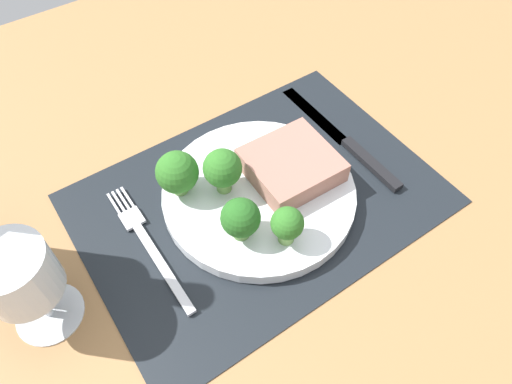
# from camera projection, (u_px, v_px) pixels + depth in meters

# --- Properties ---
(ground_plane) EXTENTS (1.40, 1.10, 0.03)m
(ground_plane) POSITION_uv_depth(u_px,v_px,m) (259.00, 206.00, 0.59)
(ground_plane) COLOR #996D42
(placemat) EXTENTS (0.43, 0.30, 0.00)m
(placemat) POSITION_uv_depth(u_px,v_px,m) (259.00, 198.00, 0.58)
(placemat) COLOR black
(placemat) RESTS_ON ground_plane
(plate) EXTENTS (0.23, 0.23, 0.02)m
(plate) POSITION_uv_depth(u_px,v_px,m) (259.00, 194.00, 0.57)
(plate) COLOR silver
(plate) RESTS_ON placemat
(steak) EXTENTS (0.10, 0.10, 0.03)m
(steak) POSITION_uv_depth(u_px,v_px,m) (291.00, 165.00, 0.57)
(steak) COLOR #9E6B5B
(steak) RESTS_ON plate
(broccoli_near_fork) EXTENTS (0.05, 0.05, 0.06)m
(broccoli_near_fork) POSITION_uv_depth(u_px,v_px,m) (223.00, 169.00, 0.54)
(broccoli_near_fork) COLOR #6B994C
(broccoli_near_fork) RESTS_ON plate
(broccoli_front_edge) EXTENTS (0.04, 0.04, 0.05)m
(broccoli_front_edge) POSITION_uv_depth(u_px,v_px,m) (241.00, 218.00, 0.50)
(broccoli_front_edge) COLOR #5B8942
(broccoli_front_edge) RESTS_ON plate
(broccoli_center) EXTENTS (0.05, 0.05, 0.06)m
(broccoli_center) POSITION_uv_depth(u_px,v_px,m) (177.00, 173.00, 0.54)
(broccoli_center) COLOR #6B994C
(broccoli_center) RESTS_ON plate
(broccoli_near_steak) EXTENTS (0.04, 0.04, 0.05)m
(broccoli_near_steak) POSITION_uv_depth(u_px,v_px,m) (287.00, 224.00, 0.50)
(broccoli_near_steak) COLOR #6B994C
(broccoli_near_steak) RESTS_ON plate
(fork) EXTENTS (0.02, 0.19, 0.01)m
(fork) POSITION_uv_depth(u_px,v_px,m) (149.00, 245.00, 0.54)
(fork) COLOR silver
(fork) RESTS_ON placemat
(knife) EXTENTS (0.02, 0.23, 0.01)m
(knife) POSITION_uv_depth(u_px,v_px,m) (348.00, 143.00, 0.63)
(knife) COLOR black
(knife) RESTS_ON placemat
(wine_glass) EXTENTS (0.07, 0.07, 0.12)m
(wine_glass) POSITION_uv_depth(u_px,v_px,m) (18.00, 275.00, 0.43)
(wine_glass) COLOR silver
(wine_glass) RESTS_ON ground_plane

